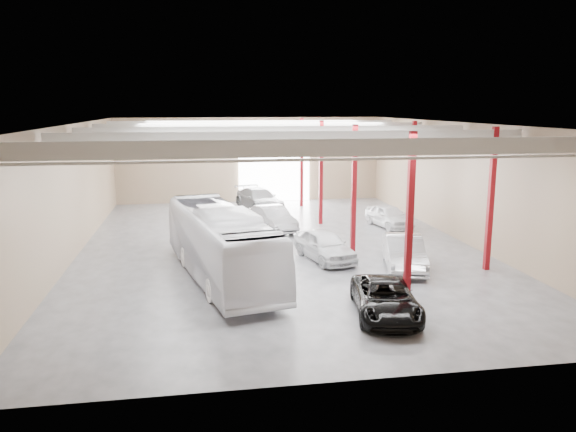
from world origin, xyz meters
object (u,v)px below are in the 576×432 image
object	(u,v)px
car_row_b	(273,218)
car_row_c	(259,199)
black_sedan	(386,299)
car_row_a	(325,245)
car_right_near	(404,253)
car_right_far	(389,216)
coach_bus	(221,243)

from	to	relation	value
car_row_b	car_row_c	size ratio (longest dim) A/B	0.84
black_sedan	car_row_a	world-z (taller)	car_row_a
car_right_near	black_sedan	bearing A→B (deg)	-103.02
car_row_a	car_row_c	xyz separation A→B (m)	(-1.73, 15.01, 0.03)
car_right_near	car_right_far	bearing A→B (deg)	88.74
car_row_a	car_right_far	distance (m)	9.49
coach_bus	car_right_far	xyz separation A→B (m)	(11.58, 9.49, -0.93)
black_sedan	car_right_far	xyz separation A→B (m)	(5.58, 15.43, 0.05)
car_row_b	car_row_a	bearing A→B (deg)	-92.34
car_right_near	car_row_a	bearing A→B (deg)	161.46
car_row_a	car_row_b	xyz separation A→B (m)	(-1.69, 7.51, -0.01)
black_sedan	car_row_b	distance (m)	15.80
car_row_b	car_right_far	bearing A→B (deg)	-16.67
car_row_c	car_right_far	xyz separation A→B (m)	(7.81, -7.72, -0.09)
car_row_a	black_sedan	bearing A→B (deg)	-99.42
car_right_far	coach_bus	bearing A→B (deg)	-150.71
black_sedan	car_row_a	size ratio (longest dim) A/B	1.06
coach_bus	car_row_c	xyz separation A→B (m)	(3.76, 17.21, -0.84)
car_row_b	car_row_c	bearing A→B (deg)	75.22
car_row_b	car_right_near	world-z (taller)	car_right_near
coach_bus	black_sedan	size ratio (longest dim) A/B	2.41
black_sedan	car_right_near	bearing A→B (deg)	72.76
black_sedan	car_row_c	size ratio (longest dim) A/B	0.87
coach_bus	car_row_c	size ratio (longest dim) A/B	2.10
black_sedan	car_row_b	world-z (taller)	car_row_b
black_sedan	car_row_b	size ratio (longest dim) A/B	1.04
coach_bus	car_right_near	world-z (taller)	coach_bus
car_row_b	car_right_far	world-z (taller)	car_row_b
car_right_far	car_right_near	bearing A→B (deg)	-115.20
coach_bus	black_sedan	xyz separation A→B (m)	(6.00, -5.94, -0.97)
car_row_c	car_right_near	bearing A→B (deg)	-89.95
car_row_b	car_right_near	xyz separation A→B (m)	(5.20, -9.74, 0.04)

